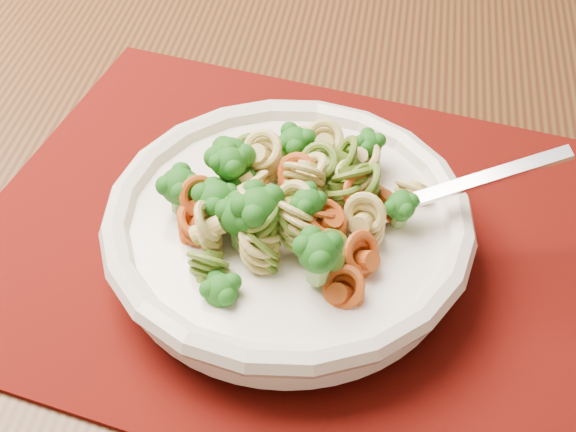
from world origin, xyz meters
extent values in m
cube|color=#4D3215|center=(0.70, -0.69, 0.75)|extent=(1.74, 1.36, 0.04)
cube|color=#4E0D03|center=(0.62, -0.74, 0.77)|extent=(0.57, 0.52, 0.00)
cylinder|color=white|center=(0.61, -0.75, 0.78)|extent=(0.11, 0.11, 0.01)
cylinder|color=white|center=(0.61, -0.75, 0.80)|extent=(0.23, 0.23, 0.03)
torus|color=white|center=(0.61, -0.75, 0.81)|extent=(0.25, 0.25, 0.02)
camera|label=1|loc=(0.56, -1.12, 1.19)|focal=50.00mm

